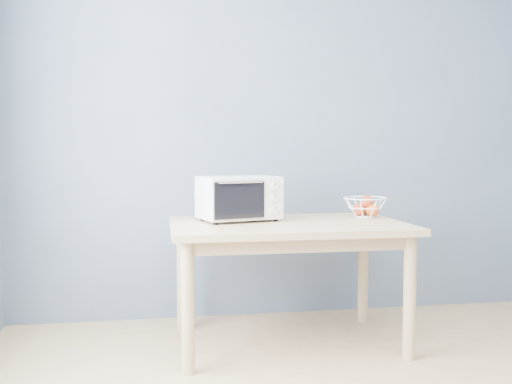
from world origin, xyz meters
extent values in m
cube|color=slate|center=(0.00, 2.25, 1.30)|extent=(4.00, 0.01, 2.60)
cube|color=tan|center=(-0.20, 1.57, 0.73)|extent=(1.40, 0.90, 0.04)
cylinder|color=tan|center=(-0.82, 1.20, 0.35)|extent=(0.07, 0.07, 0.71)
cylinder|color=tan|center=(0.42, 1.20, 0.35)|extent=(0.07, 0.07, 0.71)
cylinder|color=tan|center=(-0.82, 1.94, 0.35)|extent=(0.07, 0.07, 0.71)
cylinder|color=tan|center=(0.42, 1.94, 0.35)|extent=(0.07, 0.07, 0.71)
cube|color=silver|center=(-0.48, 1.70, 0.89)|extent=(0.53, 0.42, 0.26)
cube|color=black|center=(-0.54, 1.68, 0.89)|extent=(0.36, 0.34, 0.20)
cube|color=black|center=(-0.50, 1.52, 0.89)|extent=(0.31, 0.09, 0.22)
cylinder|color=silver|center=(-0.49, 1.51, 1.00)|extent=(0.27, 0.09, 0.01)
cube|color=silver|center=(-0.28, 1.59, 0.89)|extent=(0.13, 0.04, 0.24)
cylinder|color=black|center=(-0.64, 1.53, 0.76)|extent=(0.02, 0.02, 0.02)
cylinder|color=black|center=(-0.26, 1.63, 0.76)|extent=(0.02, 0.02, 0.02)
cylinder|color=black|center=(-0.70, 1.76, 0.76)|extent=(0.02, 0.02, 0.02)
cylinder|color=black|center=(-0.32, 1.86, 0.76)|extent=(0.02, 0.02, 0.02)
cylinder|color=silver|center=(-0.28, 1.58, 0.97)|extent=(0.05, 0.03, 0.05)
cylinder|color=silver|center=(-0.28, 1.58, 0.89)|extent=(0.05, 0.03, 0.05)
cylinder|color=silver|center=(-0.28, 1.58, 0.82)|extent=(0.05, 0.03, 0.05)
torus|color=white|center=(0.35, 1.74, 0.88)|extent=(0.34, 0.34, 0.01)
torus|color=white|center=(0.35, 1.74, 0.82)|extent=(0.26, 0.26, 0.01)
torus|color=white|center=(0.35, 1.74, 0.76)|extent=(0.16, 0.16, 0.01)
sphere|color=red|center=(0.31, 1.75, 0.80)|extent=(0.09, 0.09, 0.09)
sphere|color=#D95B19|center=(0.39, 1.71, 0.80)|extent=(0.09, 0.09, 0.09)
sphere|color=#FAAA61|center=(0.36, 1.79, 0.80)|extent=(0.08, 0.08, 0.08)
sphere|color=red|center=(0.36, 1.73, 0.85)|extent=(0.08, 0.08, 0.08)
camera|label=1|loc=(-0.96, -1.76, 1.17)|focal=40.00mm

